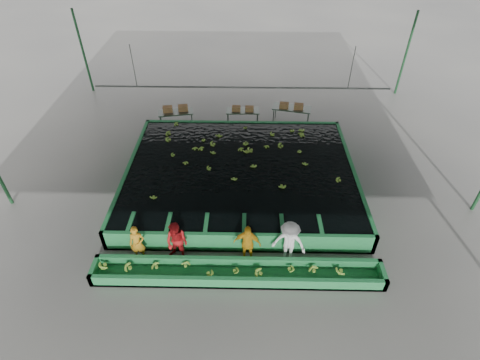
{
  "coord_description": "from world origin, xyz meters",
  "views": [
    {
      "loc": [
        0.24,
        -11.51,
        10.82
      ],
      "look_at": [
        0.0,
        0.5,
        1.0
      ],
      "focal_mm": 28.0,
      "sensor_mm": 36.0,
      "label": 1
    }
  ],
  "objects_px": {
    "worker_b": "(177,242)",
    "packing_table_right": "(291,115)",
    "flotation_tank": "(240,175)",
    "packing_table_left": "(176,119)",
    "box_stack_mid": "(243,111)",
    "worker_a": "(137,243)",
    "sorting_trough": "(238,273)",
    "packing_table_mid": "(243,117)",
    "box_stack_right": "(291,108)",
    "box_stack_left": "(176,111)",
    "worker_d": "(289,243)",
    "worker_c": "(247,244)"
  },
  "relations": [
    {
      "from": "box_stack_right",
      "to": "sorting_trough",
      "type": "bearing_deg",
      "value": -104.36
    },
    {
      "from": "packing_table_right",
      "to": "packing_table_mid",
      "type": "bearing_deg",
      "value": -176.72
    },
    {
      "from": "packing_table_right",
      "to": "box_stack_right",
      "type": "bearing_deg",
      "value": -121.9
    },
    {
      "from": "worker_b",
      "to": "box_stack_mid",
      "type": "relative_size",
      "value": 1.46
    },
    {
      "from": "packing_table_mid",
      "to": "packing_table_right",
      "type": "xyz_separation_m",
      "value": [
        2.69,
        0.15,
        0.06
      ]
    },
    {
      "from": "worker_b",
      "to": "box_stack_left",
      "type": "distance_m",
      "value": 9.48
    },
    {
      "from": "packing_table_mid",
      "to": "box_stack_right",
      "type": "relative_size",
      "value": 1.41
    },
    {
      "from": "flotation_tank",
      "to": "packing_table_right",
      "type": "height_order",
      "value": "packing_table_right"
    },
    {
      "from": "worker_a",
      "to": "packing_table_right",
      "type": "relative_size",
      "value": 0.72
    },
    {
      "from": "sorting_trough",
      "to": "box_stack_mid",
      "type": "bearing_deg",
      "value": 89.84
    },
    {
      "from": "worker_c",
      "to": "worker_d",
      "type": "bearing_deg",
      "value": 7.57
    },
    {
      "from": "worker_b",
      "to": "worker_d",
      "type": "relative_size",
      "value": 0.93
    },
    {
      "from": "box_stack_right",
      "to": "packing_table_mid",
      "type": "bearing_deg",
      "value": -178.47
    },
    {
      "from": "flotation_tank",
      "to": "box_stack_left",
      "type": "xyz_separation_m",
      "value": [
        -3.63,
        5.06,
        0.4
      ]
    },
    {
      "from": "flotation_tank",
      "to": "sorting_trough",
      "type": "height_order",
      "value": "flotation_tank"
    },
    {
      "from": "packing_table_mid",
      "to": "box_stack_right",
      "type": "bearing_deg",
      "value": 1.53
    },
    {
      "from": "packing_table_left",
      "to": "box_stack_left",
      "type": "relative_size",
      "value": 1.39
    },
    {
      "from": "packing_table_left",
      "to": "packing_table_right",
      "type": "bearing_deg",
      "value": 3.87
    },
    {
      "from": "flotation_tank",
      "to": "worker_b",
      "type": "bearing_deg",
      "value": -116.5
    },
    {
      "from": "flotation_tank",
      "to": "worker_c",
      "type": "relative_size",
      "value": 6.03
    },
    {
      "from": "worker_b",
      "to": "worker_c",
      "type": "distance_m",
      "value": 2.46
    },
    {
      "from": "packing_table_mid",
      "to": "box_stack_mid",
      "type": "bearing_deg",
      "value": -83.15
    },
    {
      "from": "sorting_trough",
      "to": "packing_table_left",
      "type": "relative_size",
      "value": 5.35
    },
    {
      "from": "packing_table_right",
      "to": "worker_b",
      "type": "bearing_deg",
      "value": -116.63
    },
    {
      "from": "worker_b",
      "to": "box_stack_left",
      "type": "bearing_deg",
      "value": 118.88
    },
    {
      "from": "flotation_tank",
      "to": "packing_table_mid",
      "type": "xyz_separation_m",
      "value": [
        0.02,
        5.24,
        -0.04
      ]
    },
    {
      "from": "sorting_trough",
      "to": "worker_a",
      "type": "distance_m",
      "value": 3.68
    },
    {
      "from": "worker_b",
      "to": "packing_table_right",
      "type": "xyz_separation_m",
      "value": [
        4.86,
        9.7,
        -0.38
      ]
    },
    {
      "from": "box_stack_left",
      "to": "worker_a",
      "type": "bearing_deg",
      "value": -89.53
    },
    {
      "from": "worker_c",
      "to": "packing_table_left",
      "type": "xyz_separation_m",
      "value": [
        -3.94,
        9.27,
        -0.4
      ]
    },
    {
      "from": "packing_table_mid",
      "to": "packing_table_right",
      "type": "distance_m",
      "value": 2.7
    },
    {
      "from": "worker_b",
      "to": "packing_table_right",
      "type": "height_order",
      "value": "worker_b"
    },
    {
      "from": "box_stack_mid",
      "to": "box_stack_right",
      "type": "relative_size",
      "value": 0.91
    },
    {
      "from": "box_stack_right",
      "to": "worker_b",
      "type": "bearing_deg",
      "value": -116.58
    },
    {
      "from": "worker_a",
      "to": "packing_table_mid",
      "type": "bearing_deg",
      "value": 64.54
    },
    {
      "from": "flotation_tank",
      "to": "worker_b",
      "type": "distance_m",
      "value": 4.82
    },
    {
      "from": "worker_a",
      "to": "worker_c",
      "type": "xyz_separation_m",
      "value": [
        3.87,
        0.0,
        0.08
      ]
    },
    {
      "from": "worker_a",
      "to": "box_stack_right",
      "type": "height_order",
      "value": "worker_a"
    },
    {
      "from": "worker_c",
      "to": "worker_d",
      "type": "distance_m",
      "value": 1.46
    },
    {
      "from": "packing_table_right",
      "to": "box_stack_left",
      "type": "xyz_separation_m",
      "value": [
        -6.35,
        -0.34,
        0.38
      ]
    },
    {
      "from": "packing_table_left",
      "to": "packing_table_mid",
      "type": "height_order",
      "value": "packing_table_left"
    },
    {
      "from": "worker_a",
      "to": "worker_c",
      "type": "height_order",
      "value": "worker_c"
    },
    {
      "from": "flotation_tank",
      "to": "box_stack_left",
      "type": "height_order",
      "value": "box_stack_left"
    },
    {
      "from": "worker_d",
      "to": "packing_table_right",
      "type": "xyz_separation_m",
      "value": [
        0.94,
        9.7,
        -0.44
      ]
    },
    {
      "from": "worker_a",
      "to": "worker_b",
      "type": "distance_m",
      "value": 1.41
    },
    {
      "from": "flotation_tank",
      "to": "packing_table_right",
      "type": "distance_m",
      "value": 6.04
    },
    {
      "from": "box_stack_mid",
      "to": "worker_a",
      "type": "bearing_deg",
      "value": -110.65
    },
    {
      "from": "packing_table_left",
      "to": "box_stack_right",
      "type": "height_order",
      "value": "box_stack_right"
    },
    {
      "from": "flotation_tank",
      "to": "packing_table_left",
      "type": "height_order",
      "value": "flotation_tank"
    },
    {
      "from": "box_stack_right",
      "to": "worker_d",
      "type": "bearing_deg",
      "value": -95.31
    }
  ]
}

